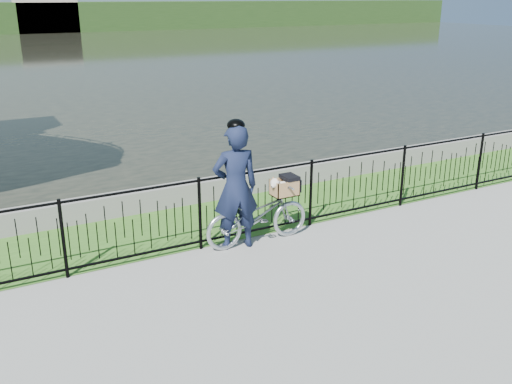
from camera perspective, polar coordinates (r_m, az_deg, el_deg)
ground at (r=8.03m, az=5.72°, el=-8.43°), size 120.00×120.00×0.00m
grass_strip at (r=10.08m, az=-2.51°, el=-2.41°), size 60.00×2.00×0.01m
water at (r=39.24m, az=-22.77°, el=12.26°), size 120.00×120.00×0.00m
quay_wall at (r=10.87m, az=-4.83°, el=0.26°), size 60.00×0.30×0.40m
fence at (r=9.04m, az=0.21°, el=-1.10°), size 14.00×0.06×1.15m
far_building_right at (r=65.17m, az=-20.22°, el=16.14°), size 6.00×3.00×3.20m
bicycle_rig at (r=8.87m, az=0.21°, el=-2.23°), size 1.75×0.61×1.04m
cyclist at (r=8.55m, az=-2.06°, el=0.57°), size 0.77×0.56×2.00m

